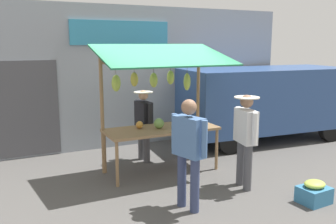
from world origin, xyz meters
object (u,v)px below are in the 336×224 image
shopper_in_striped_shirt (189,146)px  shopper_with_shopping_bag (245,134)px  parked_van (259,98)px  produce_crate_near (314,193)px  market_stall (160,94)px  vendor_with_sunhat (144,120)px

shopper_in_striped_shirt → shopper_with_shopping_bag: (-1.30, -0.31, -0.02)m
shopper_in_striped_shirt → shopper_with_shopping_bag: shopper_in_striped_shirt is taller
shopper_in_striped_shirt → parked_van: parked_van is taller
shopper_in_striped_shirt → produce_crate_near: shopper_in_striped_shirt is taller
parked_van → produce_crate_near: 4.01m
market_stall → shopper_with_shopping_bag: 1.81m
market_stall → shopper_with_shopping_bag: size_ratio=1.51×
vendor_with_sunhat → shopper_with_shopping_bag: bearing=20.9°
market_stall → vendor_with_sunhat: bearing=-85.0°
parked_van → produce_crate_near: bearing=67.8°
market_stall → produce_crate_near: size_ratio=5.12×
shopper_with_shopping_bag → produce_crate_near: (-0.61, 1.01, -0.81)m
vendor_with_sunhat → shopper_in_striped_shirt: 2.47m
shopper_in_striped_shirt → produce_crate_near: bearing=-125.5°
shopper_in_striped_shirt → vendor_with_sunhat: bearing=-21.9°
shopper_with_shopping_bag → parked_van: bearing=-33.6°
vendor_with_sunhat → produce_crate_near: bearing=22.8°
vendor_with_sunhat → parked_van: 3.41m
shopper_in_striped_shirt → parked_van: (-3.66, -2.79, 0.12)m
market_stall → shopper_with_shopping_bag: market_stall is taller
shopper_with_shopping_bag → parked_van: parked_van is taller
shopper_in_striped_shirt → produce_crate_near: (-1.91, 0.69, -0.83)m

